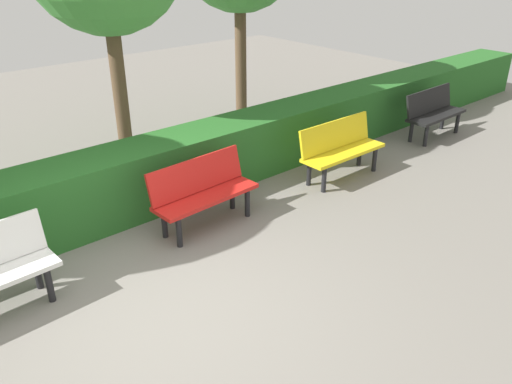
{
  "coord_description": "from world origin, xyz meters",
  "views": [
    {
      "loc": [
        1.96,
        3.78,
        3.3
      ],
      "look_at": [
        -1.68,
        -0.43,
        0.55
      ],
      "focal_mm": 36.16,
      "sensor_mm": 36.0,
      "label": 1
    }
  ],
  "objects": [
    {
      "name": "hedge_row",
      "position": [
        -1.16,
        -1.91,
        0.44
      ],
      "size": [
        18.81,
        0.79,
        0.89
      ],
      "primitive_type": "cube",
      "color": "#266023",
      "rests_on": "ground_plane"
    },
    {
      "name": "bench_yellow",
      "position": [
        -3.74,
        -0.86,
        0.48
      ],
      "size": [
        1.46,
        0.47,
        0.86
      ],
      "rotation": [
        0.0,
        0.0,
        -0.01
      ],
      "color": "yellow",
      "rests_on": "ground_plane"
    },
    {
      "name": "ground_plane",
      "position": [
        0.0,
        0.0,
        0.0
      ],
      "size": [
        22.81,
        22.81,
        0.0
      ],
      "primitive_type": "plane",
      "color": "gray"
    },
    {
      "name": "bench_red",
      "position": [
        -1.3,
        -1.01,
        0.48
      ],
      "size": [
        1.41,
        0.53,
        0.86
      ],
      "rotation": [
        0.0,
        0.0,
        0.05
      ],
      "color": "red",
      "rests_on": "ground_plane"
    },
    {
      "name": "bench_black",
      "position": [
        -6.4,
        -0.94,
        0.48
      ],
      "size": [
        1.37,
        0.48,
        0.86
      ],
      "rotation": [
        0.0,
        0.0,
        0.01
      ],
      "color": "black",
      "rests_on": "ground_plane"
    }
  ]
}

